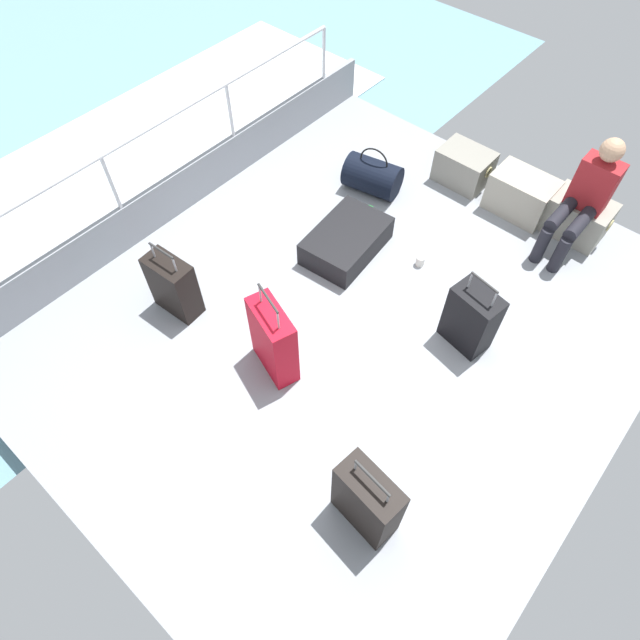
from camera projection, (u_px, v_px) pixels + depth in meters
ground_plane at (356, 321)px, 4.71m from camera, size 4.40×5.20×0.06m
gunwale_port at (185, 188)px, 5.33m from camera, size 0.06×5.20×0.45m
railing_port at (173, 139)px, 4.87m from camera, size 0.04×4.20×1.02m
sea_wake at (115, 171)px, 6.33m from camera, size 12.00×12.00×0.01m
cargo_crate_0 at (464, 166)px, 5.58m from camera, size 0.56×0.39×0.36m
cargo_crate_1 at (521, 194)px, 5.30m from camera, size 0.63×0.39×0.40m
cargo_crate_2 at (578, 217)px, 5.13m from camera, size 0.59×0.38×0.39m
passenger_seated at (585, 197)px, 4.74m from camera, size 0.34×0.66×1.09m
suitcase_0 at (273, 341)px, 4.14m from camera, size 0.49×0.33×0.89m
suitcase_1 at (367, 501)px, 3.47m from camera, size 0.46×0.27×0.75m
suitcase_2 at (173, 286)px, 4.53m from camera, size 0.43×0.24×0.73m
suitcase_3 at (346, 241)px, 5.05m from camera, size 0.62×0.86×0.25m
suitcase_4 at (471, 319)px, 4.32m from camera, size 0.43×0.30×0.76m
duffel_bag at (372, 176)px, 5.49m from camera, size 0.61×0.46×0.51m
paper_cup at (420, 261)px, 5.01m from camera, size 0.08×0.08×0.10m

